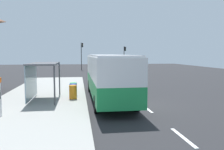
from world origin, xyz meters
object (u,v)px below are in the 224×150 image
Objects in this scene: recycling_bin_green at (73,89)px; traffic_light_near_side at (125,54)px; bus at (108,74)px; sedan_near at (104,64)px; recycling_bin_orange at (73,92)px; traffic_light_far_side at (82,52)px; bus_shelter at (39,72)px; white_van at (119,67)px; sedan_far at (111,67)px; recycling_bin_blue at (73,90)px.

traffic_light_near_side is at bearing 71.65° from recycling_bin_green.
recycling_bin_green is at bearing 156.32° from bus.
recycling_bin_orange is (-6.50, -38.91, -0.14)m from sedan_near.
bus_shelter is at bearing -96.01° from traffic_light_far_side.
white_van is 1.31× the size of bus_shelter.
bus_shelter is at bearing -115.50° from white_van.
bus is 38.83m from sedan_near.
sedan_near is (0.10, 20.83, -0.55)m from white_van.
traffic_light_far_side is (1.09, 31.45, 2.97)m from recycling_bin_orange.
traffic_light_near_side reaches higher than recycling_bin_orange.
sedan_near is 4.71× the size of recycling_bin_orange.
traffic_light_far_side reaches higher than white_van.
traffic_light_near_side reaches higher than sedan_near.
bus reaches higher than white_van.
sedan_far is at bearing 72.90° from bus_shelter.
bus is 28.35m from sedan_far.
traffic_light_near_side reaches higher than recycling_bin_green.
sedan_near is 4.71× the size of recycling_bin_green.
bus is at bearing -23.68° from recycling_bin_green.
bus is 2.96m from recycling_bin_green.
sedan_far is at bearing 76.43° from recycling_bin_green.
bus is at bearing -102.41° from white_van.
traffic_light_near_side is (9.70, 29.95, 2.53)m from recycling_bin_blue.
white_van reaches higher than recycling_bin_orange.
sedan_far is 6.85m from traffic_light_far_side.
recycling_bin_green is (-6.50, -26.95, -0.14)m from sedan_far.
sedan_far is at bearing 76.77° from recycling_bin_blue.
sedan_far is 29.09m from recycling_bin_orange.
bus is at bearing -95.93° from sedan_near.
recycling_bin_orange and recycling_bin_green have the same top height.
bus is 31.22m from traffic_light_far_side.
white_van reaches higher than recycling_bin_green.
traffic_light_near_side is 8.66m from traffic_light_far_side.
bus reaches higher than recycling_bin_blue.
traffic_light_near_side is (3.20, 2.29, 2.40)m from sedan_far.
sedan_far is 29.67m from bus_shelter.
sedan_near is 0.81× the size of traffic_light_far_side.
bus reaches higher than recycling_bin_orange.
traffic_light_far_side reaches higher than recycling_bin_blue.
white_van is 5.50× the size of recycling_bin_blue.
recycling_bin_blue is 30.91m from traffic_light_far_side.
sedan_far is at bearing -144.35° from traffic_light_near_side.
traffic_light_far_side is 1.37× the size of bus_shelter.
bus is 11.59× the size of recycling_bin_blue.
sedan_near is 1.00× the size of sedan_far.
sedan_far is 28.41m from recycling_bin_blue.
sedan_far is at bearing 81.85° from bus.
traffic_light_near_side is 1.19× the size of bus_shelter.
white_van is at bearing -104.72° from traffic_light_near_side.
recycling_bin_green is (-6.50, -37.51, -0.14)m from sedan_near.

